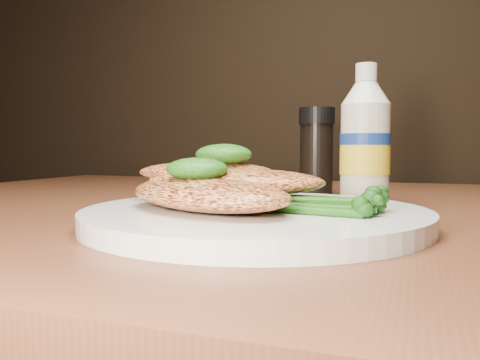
% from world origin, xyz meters
% --- Properties ---
extents(plate, '(0.29, 0.29, 0.02)m').
position_xyz_m(plate, '(-0.00, 0.89, 0.76)').
color(plate, white).
rests_on(plate, dining_table).
extents(chicken_front, '(0.19, 0.16, 0.03)m').
position_xyz_m(chicken_front, '(-0.03, 0.86, 0.78)').
color(chicken_front, '#FA904F').
rests_on(chicken_front, plate).
extents(chicken_mid, '(0.17, 0.11, 0.02)m').
position_xyz_m(chicken_mid, '(-0.02, 0.90, 0.79)').
color(chicken_mid, '#FA904F').
rests_on(chicken_mid, plate).
extents(chicken_back, '(0.14, 0.09, 0.02)m').
position_xyz_m(chicken_back, '(-0.06, 0.93, 0.79)').
color(chicken_back, '#FA904F').
rests_on(chicken_back, plate).
extents(pesto_front, '(0.06, 0.06, 0.02)m').
position_xyz_m(pesto_front, '(-0.04, 0.86, 0.80)').
color(pesto_front, '#0D3407').
rests_on(pesto_front, chicken_front).
extents(pesto_back, '(0.06, 0.06, 0.02)m').
position_xyz_m(pesto_back, '(-0.04, 0.93, 0.81)').
color(pesto_back, '#0D3407').
rests_on(pesto_back, chicken_back).
extents(broccolini_bundle, '(0.17, 0.15, 0.02)m').
position_xyz_m(broccolini_bundle, '(0.05, 0.89, 0.78)').
color(broccolini_bundle, '#1D5512').
rests_on(broccolini_bundle, plate).
extents(mayo_bottle, '(0.08, 0.08, 0.16)m').
position_xyz_m(mayo_bottle, '(0.07, 1.08, 0.83)').
color(mayo_bottle, beige).
rests_on(mayo_bottle, dining_table).
extents(pepper_grinder, '(0.06, 0.06, 0.12)m').
position_xyz_m(pepper_grinder, '(-0.00, 1.17, 0.81)').
color(pepper_grinder, black).
rests_on(pepper_grinder, dining_table).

